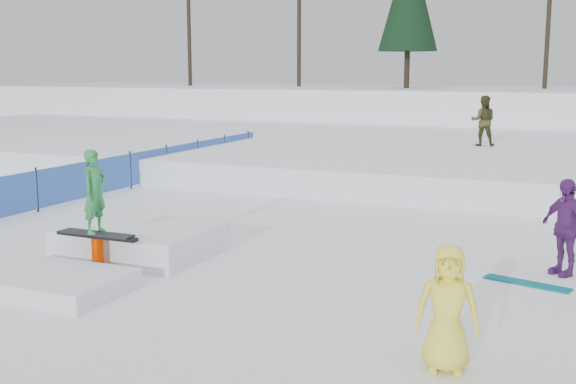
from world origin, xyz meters
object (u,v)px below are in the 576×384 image
at_px(spectator_purple, 565,227).
at_px(jib_rail_feature, 118,247).
at_px(spectator_yellow, 447,309).
at_px(safety_fence, 130,170).
at_px(walker_olive, 483,121).

distance_m(spectator_purple, jib_rail_feature, 7.73).
relative_size(spectator_yellow, jib_rail_feature, 0.34).
height_order(safety_fence, spectator_purple, spectator_purple).
bearing_deg(walker_olive, spectator_purple, 95.89).
height_order(spectator_purple, spectator_yellow, spectator_purple).
bearing_deg(spectator_purple, spectator_yellow, -60.43).
xyz_separation_m(safety_fence, jib_rail_feature, (4.70, -6.90, -0.25)).
distance_m(spectator_yellow, jib_rail_feature, 6.73).
height_order(safety_fence, walker_olive, walker_olive).
height_order(safety_fence, jib_rail_feature, jib_rail_feature).
bearing_deg(spectator_purple, walker_olive, 146.12).
relative_size(walker_olive, spectator_purple, 1.05).
height_order(walker_olive, spectator_yellow, walker_olive).
xyz_separation_m(spectator_yellow, jib_rail_feature, (-6.30, 2.32, -0.44)).
bearing_deg(spectator_yellow, safety_fence, 126.98).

